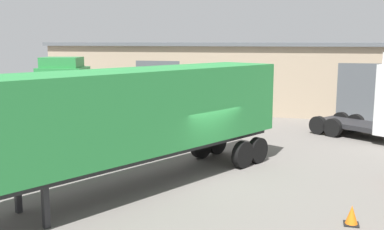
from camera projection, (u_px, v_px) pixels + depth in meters
The scene contains 5 objects.
ground_plane at pixel (202, 178), 16.44m from camera, with size 60.00×60.00×0.00m, color slate.
warehouse_building at pixel (262, 76), 33.05m from camera, with size 31.19×8.29×4.85m.
container_trailer_green at pixel (140, 113), 15.00m from camera, with size 7.94×11.99×4.02m.
tractor_unit_green at pixel (61, 96), 25.32m from camera, with size 3.94×7.01×4.05m.
traffic_cone at pixel (352, 216), 12.17m from camera, with size 0.40×0.40×0.55m.
Camera 1 is at (3.89, -15.36, 4.94)m, focal length 42.00 mm.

